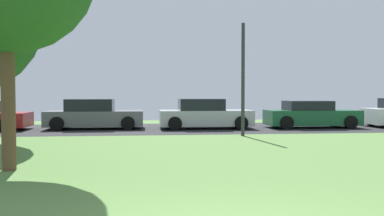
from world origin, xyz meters
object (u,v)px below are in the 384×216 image
at_px(parked_car_silver, 204,115).
at_px(parked_car_green, 311,115).
at_px(street_lamp_post, 243,80).
at_px(parked_car_grey, 94,115).

distance_m(parked_car_silver, parked_car_green, 5.30).
distance_m(parked_car_silver, street_lamp_post, 4.05).
height_order(parked_car_grey, parked_car_green, parked_car_grey).
bearing_deg(street_lamp_post, parked_car_grey, 147.94).
relative_size(parked_car_grey, parked_car_silver, 1.03).
bearing_deg(parked_car_silver, parked_car_green, -1.55).
bearing_deg(parked_car_green, parked_car_silver, 178.45).
distance_m(parked_car_grey, street_lamp_post, 7.65).
bearing_deg(parked_car_silver, street_lamp_post, -73.64).
distance_m(parked_car_grey, parked_car_green, 10.60).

